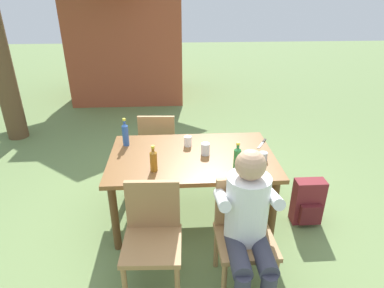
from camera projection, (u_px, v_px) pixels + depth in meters
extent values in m
plane|color=#6B844C|center=(192.00, 216.00, 3.46)|extent=(24.00, 24.00, 0.00)
cube|color=brown|center=(192.00, 157.00, 3.16)|extent=(1.58, 1.01, 0.04)
cylinder|color=brown|center=(115.00, 218.00, 2.89)|extent=(0.07, 0.07, 0.68)
cylinder|color=brown|center=(273.00, 212.00, 2.97)|extent=(0.07, 0.07, 0.68)
cylinder|color=brown|center=(126.00, 170.00, 3.65)|extent=(0.07, 0.07, 0.68)
cylinder|color=brown|center=(252.00, 166.00, 3.73)|extent=(0.07, 0.07, 0.68)
cube|color=#A37547|center=(246.00, 241.00, 2.50)|extent=(0.45, 0.45, 0.04)
cube|color=#A37547|center=(242.00, 201.00, 2.58)|extent=(0.42, 0.05, 0.42)
cylinder|color=#A37547|center=(224.00, 284.00, 2.41)|extent=(0.04, 0.04, 0.41)
cylinder|color=#A37547|center=(274.00, 281.00, 2.44)|extent=(0.04, 0.04, 0.41)
cylinder|color=#A37547|center=(216.00, 247.00, 2.75)|extent=(0.04, 0.04, 0.41)
cylinder|color=#A37547|center=(261.00, 245.00, 2.78)|extent=(0.04, 0.04, 0.41)
cube|color=#A37547|center=(159.00, 144.00, 4.05)|extent=(0.46, 0.46, 0.04)
cube|color=#A37547|center=(157.00, 133.00, 3.77)|extent=(0.42, 0.06, 0.42)
cylinder|color=#A37547|center=(175.00, 153.00, 4.32)|extent=(0.04, 0.04, 0.41)
cylinder|color=#A37547|center=(147.00, 153.00, 4.32)|extent=(0.04, 0.04, 0.41)
cylinder|color=#A37547|center=(174.00, 167.00, 3.98)|extent=(0.04, 0.04, 0.41)
cylinder|color=#A37547|center=(143.00, 167.00, 3.98)|extent=(0.04, 0.04, 0.41)
cube|color=#A37547|center=(152.00, 245.00, 2.46)|extent=(0.46, 0.46, 0.04)
cube|color=#A37547|center=(153.00, 204.00, 2.54)|extent=(0.42, 0.06, 0.42)
cylinder|color=#A37547|center=(125.00, 288.00, 2.38)|extent=(0.04, 0.04, 0.41)
cylinder|color=#A37547|center=(177.00, 287.00, 2.39)|extent=(0.04, 0.04, 0.41)
cylinder|color=#A37547|center=(133.00, 250.00, 2.72)|extent=(0.04, 0.04, 0.41)
cylinder|color=#A37547|center=(178.00, 249.00, 2.73)|extent=(0.04, 0.04, 0.41)
cylinder|color=white|center=(247.00, 207.00, 2.42)|extent=(0.32, 0.32, 0.52)
sphere|color=tan|center=(251.00, 165.00, 2.27)|extent=(0.22, 0.22, 0.22)
cylinder|color=#383847|center=(238.00, 254.00, 2.35)|extent=(0.14, 0.40, 0.14)
cylinder|color=white|center=(222.00, 199.00, 2.38)|extent=(0.09, 0.31, 0.16)
cylinder|color=#383847|center=(262.00, 253.00, 2.36)|extent=(0.14, 0.40, 0.14)
cylinder|color=white|center=(273.00, 198.00, 2.40)|extent=(0.09, 0.31, 0.16)
cylinder|color=#996019|center=(154.00, 162.00, 2.85)|extent=(0.06, 0.06, 0.17)
cone|color=#996019|center=(153.00, 152.00, 2.80)|extent=(0.06, 0.06, 0.02)
cylinder|color=#996019|center=(153.00, 149.00, 2.79)|extent=(0.03, 0.03, 0.02)
cylinder|color=yellow|center=(153.00, 147.00, 2.78)|extent=(0.03, 0.03, 0.02)
cylinder|color=#2D56A3|center=(126.00, 136.00, 3.31)|extent=(0.06, 0.06, 0.21)
cone|color=#2D56A3|center=(124.00, 125.00, 3.26)|extent=(0.06, 0.06, 0.03)
cylinder|color=#2D56A3|center=(124.00, 122.00, 3.24)|extent=(0.03, 0.03, 0.03)
cylinder|color=yellow|center=(124.00, 120.00, 3.23)|extent=(0.03, 0.03, 0.02)
cylinder|color=#287A38|center=(237.00, 160.00, 2.87)|extent=(0.06, 0.06, 0.19)
cone|color=#287A38|center=(238.00, 149.00, 2.83)|extent=(0.06, 0.06, 0.03)
cylinder|color=#287A38|center=(238.00, 146.00, 2.81)|extent=(0.03, 0.03, 0.03)
cylinder|color=yellow|center=(238.00, 144.00, 2.80)|extent=(0.03, 0.03, 0.02)
cylinder|color=#B2B7BC|center=(263.00, 156.00, 3.04)|extent=(0.08, 0.08, 0.08)
cylinder|color=silver|center=(205.00, 149.00, 3.14)|extent=(0.08, 0.08, 0.12)
cylinder|color=white|center=(188.00, 141.00, 3.31)|extent=(0.08, 0.08, 0.11)
cube|color=silver|center=(261.00, 145.00, 3.35)|extent=(0.11, 0.16, 0.01)
cube|color=black|center=(264.00, 140.00, 3.44)|extent=(0.06, 0.08, 0.01)
cube|color=maroon|center=(308.00, 201.00, 3.29)|extent=(0.30, 0.15, 0.48)
cube|color=maroon|center=(310.00, 215.00, 3.23)|extent=(0.21, 0.06, 0.21)
cube|color=#9E472D|center=(129.00, 43.00, 6.97)|extent=(2.20, 1.86, 2.20)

